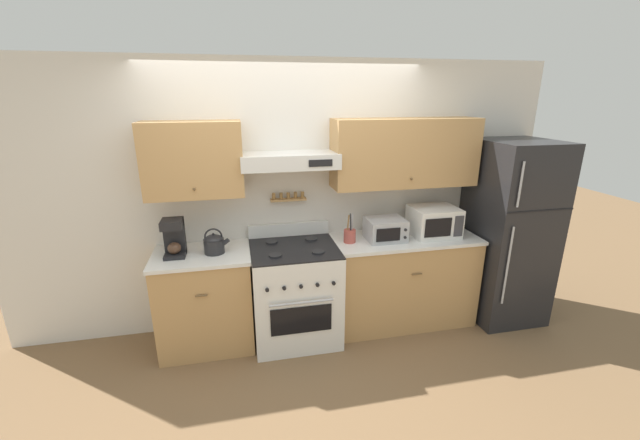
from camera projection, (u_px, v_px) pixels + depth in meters
ground_plane at (300, 351)px, 3.58m from camera, size 16.00×16.00×0.00m
wall_back at (300, 185)px, 3.71m from camera, size 5.20×0.46×2.55m
counter_left at (206, 299)px, 3.56m from camera, size 0.84×0.62×0.91m
counter_right at (402, 279)px, 3.95m from camera, size 1.41×0.62×0.91m
stove_range at (295, 292)px, 3.67m from camera, size 0.78×0.73×1.04m
refrigerator at (508, 232)px, 3.95m from camera, size 0.69×0.76×1.82m
tea_kettle at (214, 243)px, 3.40m from camera, size 0.23×0.18×0.23m
coffee_maker at (174, 237)px, 3.34m from camera, size 0.17×0.21×0.32m
microwave at (434, 221)px, 3.83m from camera, size 0.44×0.37×0.28m
utensil_crock at (350, 235)px, 3.66m from camera, size 0.11×0.11×0.28m
toaster_oven at (385, 229)px, 3.72m from camera, size 0.36×0.31×0.21m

